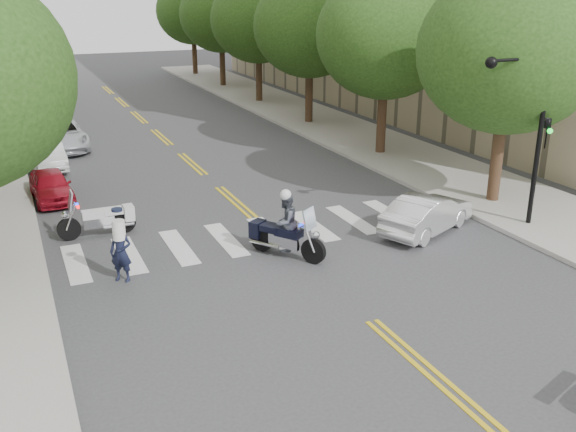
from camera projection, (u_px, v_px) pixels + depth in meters
ground at (372, 321)px, 15.61m from camera, size 140.00×140.00×0.00m
sidewalk_right at (319, 122)px, 38.13m from camera, size 5.00×60.00×0.15m
tree_r_0 at (509, 51)px, 22.23m from camera, size 6.40×6.40×8.45m
tree_r_1 at (386, 36)px, 29.11m from camera, size 6.40×6.40×8.45m
tree_r_2 at (310, 26)px, 36.00m from camera, size 6.40×6.40×8.45m
tree_r_3 at (258, 20)px, 42.89m from camera, size 6.40×6.40×8.45m
tree_r_4 at (221, 15)px, 49.78m from camera, size 6.40×6.40×8.45m
tree_r_5 at (193, 11)px, 56.67m from camera, size 6.40×6.40×8.45m
traffic_signal_pole at (531, 119)px, 20.28m from camera, size 2.82×0.42×6.00m
motorcycle_police at (284, 227)px, 19.07m from camera, size 1.69×2.30×2.11m
motorcycle_parked at (104, 219)px, 20.82m from camera, size 2.50×0.55×1.61m
officer_standing at (121, 252)px, 17.48m from camera, size 0.74×0.69×1.70m
convertible at (427, 213)px, 21.07m from camera, size 4.12×2.87×1.29m
parked_car_a at (51, 186)px, 24.21m from camera, size 1.57×3.50×1.17m
parked_car_b at (46, 153)px, 28.57m from camera, size 1.56×4.06×1.32m
parked_car_c at (60, 135)px, 31.82m from camera, size 2.64×5.22×1.42m
parked_car_d at (54, 125)px, 34.51m from camera, size 2.07×4.56×1.29m
parked_car_e at (28, 111)px, 38.40m from camera, size 1.69×3.78×1.26m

